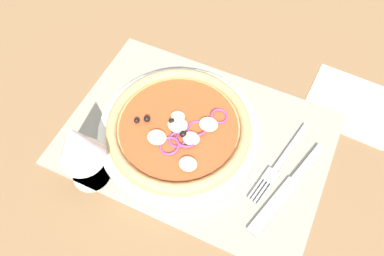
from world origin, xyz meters
TOP-DOWN VIEW (x-y plane):
  - ground_plane at (0.00, 0.00)cm, footprint 190.00×140.00cm
  - placemat at (0.00, 0.00)cm, footprint 45.83×32.29cm
  - plate at (3.09, 0.81)cm, footprint 28.32×28.32cm
  - pizza at (3.03, 0.86)cm, footprint 25.13×25.13cm
  - fork at (-14.80, -0.59)cm, footprint 5.19×17.92cm
  - knife at (-17.55, 2.63)cm, footprint 7.24×19.65cm
  - wine_glass at (13.01, 13.85)cm, footprint 7.20×7.20cm
  - napkin at (-23.12, -18.83)cm, footprint 16.34×14.87cm

SIDE VIEW (x-z plane):
  - ground_plane at x=0.00cm, z-range -2.40..0.00cm
  - napkin at x=-23.12cm, z-range 0.00..0.36cm
  - placemat at x=0.00cm, z-range 0.00..0.40cm
  - fork at x=-14.80cm, z-range 0.40..0.84cm
  - knife at x=-17.55cm, z-range 0.35..0.96cm
  - plate at x=3.09cm, z-range 0.40..1.88cm
  - pizza at x=3.03cm, z-range 1.71..4.22cm
  - wine_glass at x=13.01cm, z-range 2.62..17.52cm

